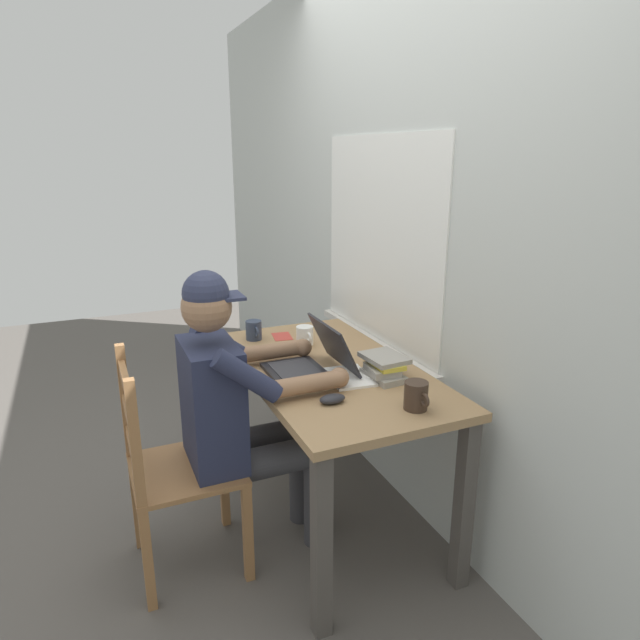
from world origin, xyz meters
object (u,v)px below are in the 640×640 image
Objects in this scene: desk at (329,390)px; coffee_mug_white at (305,336)px; coffee_mug_spare at (416,396)px; landscape_photo_print at (282,336)px; book_stack_main at (384,367)px; coffee_mug_dark at (254,330)px; computer_mouse at (332,399)px; wooden_chair at (172,469)px; laptop at (312,362)px; seated_person at (238,404)px.

desk is 0.35m from coffee_mug_white.
landscape_photo_print is (-0.97, -0.16, -0.05)m from coffee_mug_spare.
coffee_mug_spare is (0.82, 0.10, 0.01)m from coffee_mug_white.
coffee_mug_white is at bearing -165.07° from book_stack_main.
computer_mouse is at bearing 3.46° from coffee_mug_dark.
wooden_chair reaches higher than coffee_mug_white.
laptop is at bearing -123.47° from book_stack_main.
seated_person is 12.33× the size of computer_mouse.
computer_mouse is at bearing 62.41° from wooden_chair.
seated_person reaches higher than landscape_photo_print.
laptop reaches higher than landscape_photo_print.
coffee_mug_white is 0.26m from coffee_mug_dark.
wooden_chair is at bearing -117.59° from computer_mouse.
coffee_mug_dark reaches higher than desk.
wooden_chair is at bearing -86.05° from desk.
coffee_mug_white is at bearing -172.94° from coffee_mug_spare.
seated_person is 0.36m from wooden_chair.
computer_mouse is at bearing -13.30° from coffee_mug_white.
wooden_chair reaches higher than coffee_mug_dark.
wooden_chair is 7.14× the size of landscape_photo_print.
book_stack_main reaches higher than coffee_mug_white.
seated_person is 5.81× the size of book_stack_main.
computer_mouse is 0.82m from coffee_mug_dark.
wooden_chair is 0.81m from coffee_mug_dark.
landscape_photo_print is at bearing -158.61° from coffee_mug_white.
coffee_mug_spare is 0.30m from book_stack_main.
wooden_chair is at bearing -89.48° from laptop.
seated_person is at bearing -26.70° from landscape_photo_print.
computer_mouse is 0.83× the size of coffee_mug_white.
landscape_photo_print is at bearing -173.99° from desk.
desk is 0.30m from book_stack_main.
computer_mouse is 0.86× the size of coffee_mug_dark.
landscape_photo_print is at bearing -163.53° from book_stack_main.
landscape_photo_print is at bearing 128.34° from wooden_chair.
landscape_photo_print is (-0.16, -0.06, -0.04)m from coffee_mug_white.
book_stack_main is at bearing 14.93° from coffee_mug_white.
computer_mouse is 0.31m from coffee_mug_spare.
coffee_mug_spare is (0.51, 0.11, 0.16)m from desk.
desk is 6.07× the size of book_stack_main.
coffee_mug_white reaches higher than landscape_photo_print.
landscape_photo_print is (-0.52, 0.65, 0.31)m from wooden_chair.
coffee_mug_dark is at bearing -129.66° from coffee_mug_white.
wooden_chair is 9.29× the size of computer_mouse.
computer_mouse is at bearing -8.56° from laptop.
laptop reaches higher than computer_mouse.
computer_mouse is at bearing 2.56° from landscape_photo_print.
coffee_mug_white is 0.54m from book_stack_main.
book_stack_main is (-0.30, 0.04, -0.00)m from coffee_mug_spare.
wooden_chair reaches higher than desk.
desk is 0.39m from computer_mouse.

